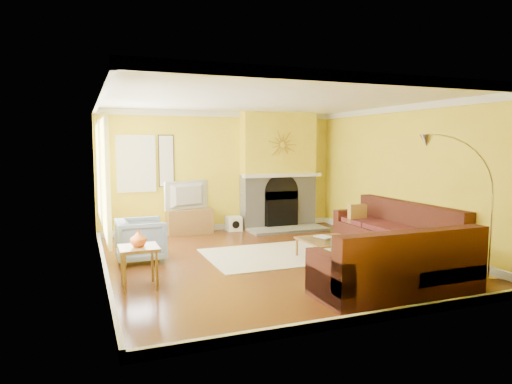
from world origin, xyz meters
name	(u,v)px	position (x,y,z in m)	size (l,w,h in m)	color
floor	(272,260)	(0.00, 0.00, -0.01)	(5.50, 6.00, 0.02)	brown
ceiling	(273,99)	(0.00, 0.00, 2.71)	(5.50, 6.00, 0.02)	white
wall_back	(221,171)	(0.00, 3.01, 1.35)	(5.50, 0.02, 2.70)	yellow
wall_front	(383,202)	(0.00, -3.01, 1.35)	(5.50, 0.02, 2.70)	yellow
wall_left	(99,186)	(-2.76, 0.00, 1.35)	(0.02, 6.00, 2.70)	yellow
wall_right	(406,177)	(2.76, 0.00, 1.35)	(0.02, 6.00, 2.70)	yellow
baseboard	(272,256)	(0.00, 0.00, 0.06)	(5.50, 6.00, 0.12)	white
crown_molding	(273,103)	(0.00, 0.00, 2.64)	(5.50, 6.00, 0.12)	white
window_left_near	(99,171)	(-2.72, 1.30, 1.50)	(0.06, 1.22, 1.72)	white
window_left_far	(104,179)	(-2.72, -0.60, 1.50)	(0.06, 1.22, 1.72)	white
window_back	(136,164)	(-1.90, 2.96, 1.55)	(0.82, 0.06, 1.22)	white
wall_art	(166,161)	(-1.25, 2.97, 1.60)	(0.34, 0.04, 1.14)	white
fireplace	(278,170)	(1.35, 2.80, 1.35)	(1.80, 0.40, 2.70)	#9C9893
mantel	(282,175)	(1.35, 2.56, 1.25)	(1.92, 0.22, 0.08)	white
hearth	(288,229)	(1.35, 2.25, 0.03)	(1.80, 0.70, 0.06)	#9C9893
sunburst	(282,145)	(1.35, 2.57, 1.95)	(0.70, 0.04, 0.70)	olive
rug	(275,255)	(0.16, 0.23, 0.01)	(2.40, 1.80, 0.02)	beige
sectional_sofa	(360,237)	(1.23, -0.80, 0.45)	(3.04, 3.80, 0.90)	#491F17
coffee_table	(328,249)	(0.89, -0.37, 0.18)	(0.90, 0.90, 0.35)	white
media_console	(189,222)	(-0.82, 2.72, 0.27)	(0.98, 0.44, 0.54)	olive
tv	(189,195)	(-0.82, 2.72, 0.85)	(1.08, 0.14, 0.62)	black
subwoofer	(234,224)	(0.21, 2.72, 0.16)	(0.32, 0.32, 0.32)	white
armchair	(141,240)	(-2.11, 0.67, 0.36)	(0.77, 0.80, 0.72)	gray
side_table	(139,267)	(-2.31, -0.78, 0.29)	(0.52, 0.52, 0.57)	olive
vase	(138,238)	(-2.31, -0.78, 0.69)	(0.22, 0.22, 0.23)	orange
book	(319,238)	(0.76, -0.28, 0.37)	(0.22, 0.30, 0.03)	white
arc_lamp	(462,211)	(1.93, -2.21, 1.04)	(1.33, 0.36, 2.08)	silver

